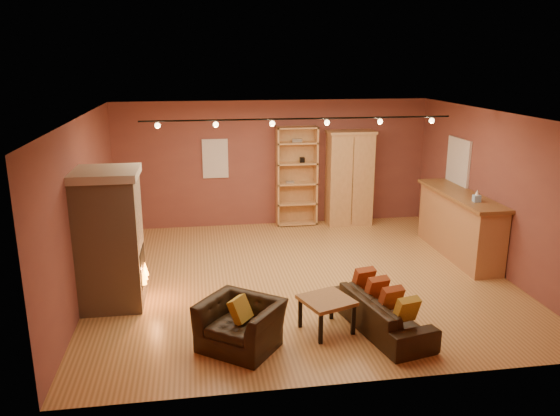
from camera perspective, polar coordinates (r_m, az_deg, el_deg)
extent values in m
plane|color=#AF773E|center=(9.59, 2.16, -7.21)|extent=(7.00, 7.00, 0.00)
plane|color=brown|center=(8.89, 2.34, 9.68)|extent=(7.00, 7.00, 0.00)
cube|color=brown|center=(12.27, -0.67, 4.68)|extent=(7.00, 0.02, 2.80)
cube|color=brown|center=(9.15, -19.79, 0.02)|extent=(0.02, 6.50, 2.80)
cube|color=brown|center=(10.38, 21.57, 1.60)|extent=(0.02, 6.50, 2.80)
cube|color=tan|center=(8.62, -17.33, -3.47)|extent=(0.90, 0.90, 2.00)
cube|color=beige|center=(8.35, -17.90, 3.43)|extent=(0.98, 0.98, 0.12)
cube|color=black|center=(8.70, -14.43, -5.88)|extent=(0.10, 0.65, 0.55)
cone|color=orange|center=(8.74, -13.99, -6.60)|extent=(0.10, 0.10, 0.22)
cube|color=white|center=(12.11, -6.78, 5.15)|extent=(0.56, 0.04, 0.86)
cube|color=tan|center=(12.38, 1.62, 3.44)|extent=(0.91, 0.04, 2.24)
cube|color=tan|center=(12.16, -0.28, 3.23)|extent=(0.04, 0.36, 2.24)
cube|color=tan|center=(12.32, 3.75, 3.35)|extent=(0.04, 0.36, 2.24)
cube|color=gray|center=(12.23, 1.04, 2.71)|extent=(0.18, 0.12, 0.05)
cube|color=black|center=(12.18, 2.33, 5.04)|extent=(0.10, 0.10, 0.12)
cube|color=tan|center=(12.50, 1.71, -1.54)|extent=(0.91, 0.36, 0.04)
cube|color=tan|center=(12.38, 1.73, 0.53)|extent=(0.91, 0.36, 0.03)
cube|color=tan|center=(12.27, 1.74, 2.59)|extent=(0.91, 0.36, 0.03)
cube|color=tan|center=(12.17, 1.76, 4.69)|extent=(0.91, 0.36, 0.04)
cube|color=tan|center=(12.10, 1.78, 6.82)|extent=(0.91, 0.36, 0.04)
cube|color=tan|center=(12.05, 1.79, 8.40)|extent=(0.91, 0.36, 0.04)
cube|color=tan|center=(12.43, 7.25, 3.00)|extent=(0.99, 0.54, 2.08)
cube|color=#936235|center=(12.18, 7.59, 2.73)|extent=(0.02, 0.01, 1.98)
cube|color=tan|center=(12.25, 7.42, 7.89)|extent=(1.05, 0.60, 0.06)
cube|color=tan|center=(10.96, 18.21, -1.80)|extent=(0.56, 2.46, 1.17)
cube|color=#936235|center=(10.81, 18.48, 1.33)|extent=(0.68, 2.58, 0.06)
cube|color=#96C3F0|center=(10.22, 19.86, 0.92)|extent=(0.12, 0.12, 0.11)
cone|color=white|center=(10.20, 19.91, 1.49)|extent=(0.08, 0.08, 0.10)
cube|color=white|center=(11.52, 18.12, 4.47)|extent=(0.05, 0.90, 1.00)
imported|color=black|center=(7.84, 10.70, -10.16)|extent=(0.87, 1.80, 0.68)
cube|color=gold|center=(7.33, 13.08, -10.27)|extent=(0.34, 0.29, 0.36)
cube|color=#9C401F|center=(7.61, 11.52, -9.21)|extent=(0.34, 0.29, 0.36)
cube|color=#9C401F|center=(7.89, 10.07, -8.21)|extent=(0.34, 0.29, 0.36)
cube|color=#9C401F|center=(8.18, 8.73, -7.28)|extent=(0.34, 0.29, 0.36)
imported|color=black|center=(7.26, -4.16, -11.30)|extent=(1.17, 1.10, 0.86)
cube|color=gold|center=(7.21, -4.18, -10.54)|extent=(0.37, 0.38, 0.34)
cube|color=#936235|center=(7.66, 4.91, -9.59)|extent=(0.82, 0.82, 0.05)
cube|color=black|center=(7.48, 3.32, -12.29)|extent=(0.05, 0.05, 0.43)
cube|color=black|center=(7.60, 7.34, -11.93)|extent=(0.05, 0.05, 0.43)
cube|color=black|center=(7.94, 2.51, -10.54)|extent=(0.05, 0.05, 0.43)
cube|color=black|center=(8.06, 6.28, -10.23)|extent=(0.05, 0.05, 0.43)
cylinder|color=black|center=(9.10, 2.09, 9.31)|extent=(5.20, 0.03, 0.03)
sphere|color=#FFD88C|center=(8.96, -12.67, 8.40)|extent=(0.09, 0.09, 0.09)
sphere|color=#FFD88C|center=(8.95, -6.72, 8.66)|extent=(0.09, 0.09, 0.09)
sphere|color=#FFD88C|center=(9.03, -0.81, 8.82)|extent=(0.09, 0.09, 0.09)
sphere|color=#FFD88C|center=(9.20, 4.94, 8.89)|extent=(0.09, 0.09, 0.09)
sphere|color=#FFD88C|center=(9.46, 10.42, 8.88)|extent=(0.09, 0.09, 0.09)
sphere|color=#FFD88C|center=(9.80, 15.57, 8.79)|extent=(0.09, 0.09, 0.09)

